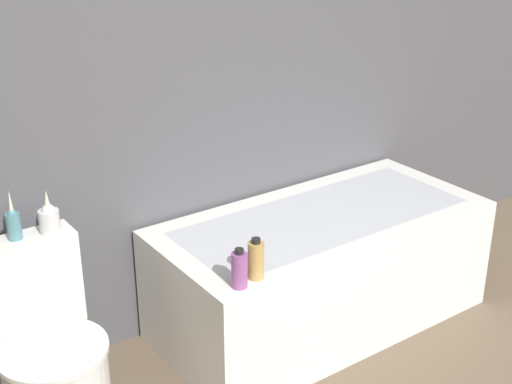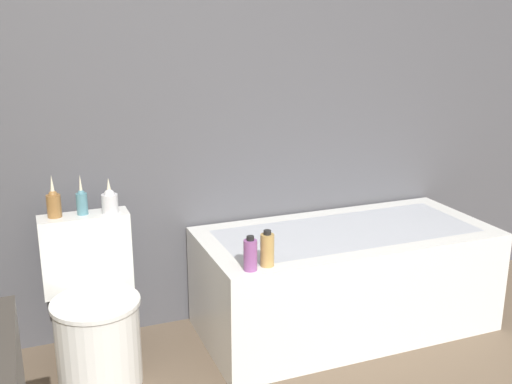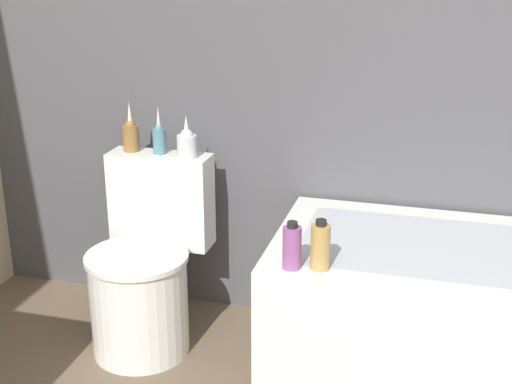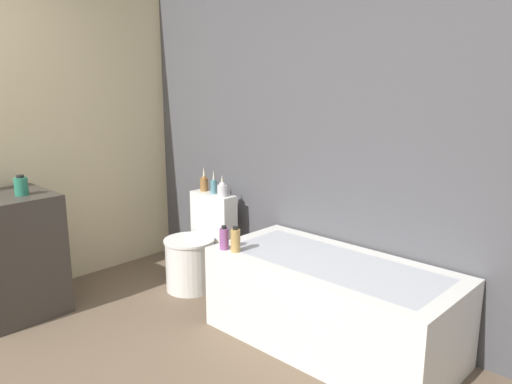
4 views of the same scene
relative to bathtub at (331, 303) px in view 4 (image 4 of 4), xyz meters
The scene contains 11 objects.
wall_back_tiled 1.33m from the bathtub, 150.26° to the left, with size 6.40×0.06×2.60m.
wall_left_painted 2.72m from the bathtub, 155.07° to the right, with size 0.06×6.40×2.60m.
bathtub is the anchor object (origin of this frame).
toilet 1.36m from the bathtub, behind, with size 0.43×0.55×0.76m.
vanity_counter 2.30m from the bathtub, 148.25° to the right, with size 0.59×0.56×0.90m.
soap_bottle_glass 2.29m from the bathtub, 148.59° to the right, with size 0.09×0.09×0.14m.
vase_gold 1.60m from the bathtub, behind, with size 0.07×0.07×0.21m.
vase_silver 1.48m from the bathtub, behind, with size 0.05×0.05×0.20m.
vase_bronze 1.35m from the bathtub, behind, with size 0.08×0.08×0.18m.
shampoo_bottle_tall 0.83m from the bathtub, 155.87° to the right, with size 0.06×0.06×0.17m.
shampoo_bottle_short 0.75m from the bathtub, 154.12° to the right, with size 0.06×0.06×0.17m.
Camera 4 is at (2.43, -0.63, 1.71)m, focal length 35.00 mm.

